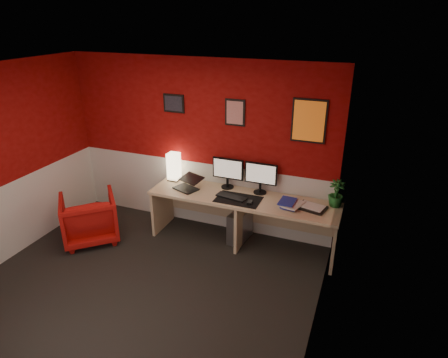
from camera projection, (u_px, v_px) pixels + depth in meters
ground at (140, 290)px, 4.62m from camera, size 4.00×3.50×0.01m
ceiling at (117, 75)px, 3.62m from camera, size 4.00×3.50×0.01m
wall_back at (199, 146)px, 5.62m from camera, size 4.00×0.01×2.50m
wall_right at (321, 231)px, 3.46m from camera, size 0.01×3.50×2.50m
wainscot_back at (200, 193)px, 5.91m from camera, size 4.00×0.01×1.00m
wainscot_left at (6, 223)px, 5.08m from camera, size 0.01×3.50×1.00m
wainscot_right at (313, 298)px, 3.76m from camera, size 0.01×3.50×1.00m
desk at (242, 221)px, 5.41m from camera, size 2.60×0.65×0.73m
shoji_lamp at (174, 167)px, 5.73m from camera, size 0.16×0.16×0.40m
laptop at (186, 182)px, 5.46m from camera, size 0.39×0.33×0.22m
monitor_left at (228, 169)px, 5.44m from camera, size 0.45×0.06×0.58m
monitor_right at (261, 174)px, 5.28m from camera, size 0.45×0.06×0.58m
desk_mat at (238, 199)px, 5.20m from camera, size 0.60×0.38×0.01m
keyboard at (231, 197)px, 5.25m from camera, size 0.44×0.21×0.02m
mouse at (250, 202)px, 5.08m from camera, size 0.07×0.11×0.03m
book_bottom at (284, 204)px, 5.06m from camera, size 0.25×0.30×0.03m
book_middle at (285, 202)px, 5.05m from camera, size 0.30×0.36×0.02m
book_top at (280, 200)px, 5.05m from camera, size 0.21×0.28×0.03m
zen_tray at (312, 208)px, 4.96m from camera, size 0.40×0.33×0.03m
potted_plant at (336, 194)px, 4.96m from camera, size 0.21×0.21×0.35m
pc_tower at (240, 226)px, 5.56m from camera, size 0.26×0.47×0.45m
armchair at (89, 218)px, 5.54m from camera, size 1.04×1.05×0.68m
art_left at (174, 103)px, 5.49m from camera, size 0.32×0.02×0.26m
art_center at (235, 113)px, 5.20m from camera, size 0.28×0.02×0.36m
art_right at (309, 121)px, 4.88m from camera, size 0.44×0.02×0.56m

